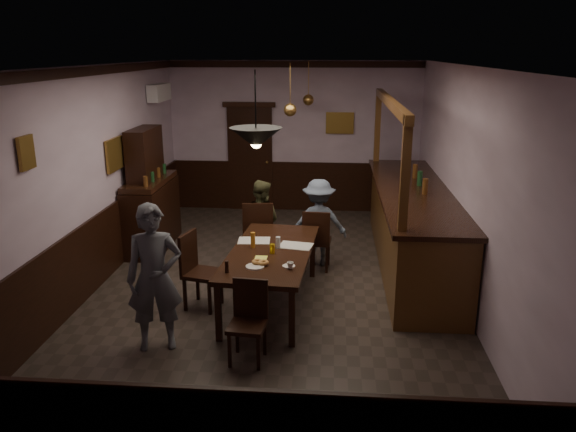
# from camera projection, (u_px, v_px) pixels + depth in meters

# --- Properties ---
(room) EXTENTS (5.01, 8.01, 3.01)m
(room) POSITION_uv_depth(u_px,v_px,m) (274.00, 183.00, 7.45)
(room) COLOR #2D2621
(room) RESTS_ON ground
(dining_table) EXTENTS (1.16, 2.27, 0.75)m
(dining_table) POSITION_uv_depth(u_px,v_px,m) (271.00, 255.00, 7.13)
(dining_table) COLOR black
(dining_table) RESTS_ON ground
(chair_far_left) EXTENTS (0.50, 0.50, 1.04)m
(chair_far_left) POSITION_uv_depth(u_px,v_px,m) (258.00, 231.00, 8.43)
(chair_far_left) COLOR black
(chair_far_left) RESTS_ON ground
(chair_far_right) EXTENTS (0.43, 0.43, 0.94)m
(chair_far_right) POSITION_uv_depth(u_px,v_px,m) (317.00, 238.00, 8.32)
(chair_far_right) COLOR black
(chair_far_right) RESTS_ON ground
(chair_near) EXTENTS (0.41, 0.41, 0.88)m
(chair_near) POSITION_uv_depth(u_px,v_px,m) (249.00, 317.00, 5.93)
(chair_near) COLOR black
(chair_near) RESTS_ON ground
(chair_side) EXTENTS (0.52, 0.52, 0.99)m
(chair_side) POSITION_uv_depth(u_px,v_px,m) (197.00, 267.00, 7.14)
(chair_side) COLOR black
(chair_side) RESTS_ON ground
(person_standing) EXTENTS (0.68, 0.54, 1.65)m
(person_standing) POSITION_uv_depth(u_px,v_px,m) (155.00, 278.00, 6.06)
(person_standing) COLOR #555861
(person_standing) RESTS_ON ground
(person_seated_left) EXTENTS (0.76, 0.68, 1.30)m
(person_seated_left) POSITION_uv_depth(u_px,v_px,m) (261.00, 221.00, 8.68)
(person_seated_left) COLOR brown
(person_seated_left) RESTS_ON ground
(person_seated_right) EXTENTS (0.88, 0.52, 1.34)m
(person_seated_right) POSITION_uv_depth(u_px,v_px,m) (319.00, 222.00, 8.54)
(person_seated_right) COLOR slate
(person_seated_right) RESTS_ON ground
(newspaper_left) EXTENTS (0.44, 0.33, 0.01)m
(newspaper_left) POSITION_uv_depth(u_px,v_px,m) (254.00, 241.00, 7.47)
(newspaper_left) COLOR silver
(newspaper_left) RESTS_ON dining_table
(newspaper_right) EXTENTS (0.47, 0.37, 0.01)m
(newspaper_right) POSITION_uv_depth(u_px,v_px,m) (296.00, 246.00, 7.27)
(newspaper_right) COLOR silver
(newspaper_right) RESTS_ON dining_table
(napkin) EXTENTS (0.16, 0.16, 0.00)m
(napkin) POSITION_uv_depth(u_px,v_px,m) (261.00, 258.00, 6.85)
(napkin) COLOR #EAEA56
(napkin) RESTS_ON dining_table
(saucer) EXTENTS (0.15, 0.15, 0.01)m
(saucer) POSITION_uv_depth(u_px,v_px,m) (289.00, 266.00, 6.58)
(saucer) COLOR white
(saucer) RESTS_ON dining_table
(coffee_cup) EXTENTS (0.09, 0.09, 0.07)m
(coffee_cup) POSITION_uv_depth(u_px,v_px,m) (290.00, 265.00, 6.49)
(coffee_cup) COLOR white
(coffee_cup) RESTS_ON saucer
(pastry_plate) EXTENTS (0.22, 0.22, 0.01)m
(pastry_plate) POSITION_uv_depth(u_px,v_px,m) (255.00, 266.00, 6.57)
(pastry_plate) COLOR white
(pastry_plate) RESTS_ON dining_table
(pastry_ring_a) EXTENTS (0.13, 0.13, 0.04)m
(pastry_ring_a) POSITION_uv_depth(u_px,v_px,m) (257.00, 262.00, 6.64)
(pastry_ring_a) COLOR #C68C47
(pastry_ring_a) RESTS_ON pastry_plate
(pastry_ring_b) EXTENTS (0.13, 0.13, 0.04)m
(pastry_ring_b) POSITION_uv_depth(u_px,v_px,m) (263.00, 263.00, 6.61)
(pastry_ring_b) COLOR #C68C47
(pastry_ring_b) RESTS_ON pastry_plate
(soda_can) EXTENTS (0.07, 0.07, 0.12)m
(soda_can) POSITION_uv_depth(u_px,v_px,m) (272.00, 249.00, 7.00)
(soda_can) COLOR yellow
(soda_can) RESTS_ON dining_table
(beer_glass) EXTENTS (0.06, 0.06, 0.20)m
(beer_glass) POSITION_uv_depth(u_px,v_px,m) (253.00, 240.00, 7.19)
(beer_glass) COLOR #BF721E
(beer_glass) RESTS_ON dining_table
(water_glass) EXTENTS (0.06, 0.06, 0.15)m
(water_glass) POSITION_uv_depth(u_px,v_px,m) (278.00, 243.00, 7.18)
(water_glass) COLOR silver
(water_glass) RESTS_ON dining_table
(pepper_mill) EXTENTS (0.04, 0.04, 0.14)m
(pepper_mill) POSITION_uv_depth(u_px,v_px,m) (227.00, 267.00, 6.39)
(pepper_mill) COLOR black
(pepper_mill) RESTS_ON dining_table
(sideboard) EXTENTS (0.54, 1.51, 1.99)m
(sideboard) POSITION_uv_depth(u_px,v_px,m) (150.00, 201.00, 9.24)
(sideboard) COLOR black
(sideboard) RESTS_ON ground
(bar_counter) EXTENTS (1.05, 4.51, 2.53)m
(bar_counter) POSITION_uv_depth(u_px,v_px,m) (412.00, 225.00, 8.51)
(bar_counter) COLOR #4F2E15
(bar_counter) RESTS_ON ground
(door_back) EXTENTS (0.90, 0.06, 2.10)m
(door_back) POSITION_uv_depth(u_px,v_px,m) (250.00, 159.00, 11.42)
(door_back) COLOR black
(door_back) RESTS_ON ground
(ac_unit) EXTENTS (0.20, 0.85, 0.30)m
(ac_unit) POSITION_uv_depth(u_px,v_px,m) (159.00, 92.00, 10.13)
(ac_unit) COLOR white
(ac_unit) RESTS_ON ground
(picture_left_small) EXTENTS (0.04, 0.28, 0.36)m
(picture_left_small) POSITION_uv_depth(u_px,v_px,m) (26.00, 153.00, 5.92)
(picture_left_small) COLOR olive
(picture_left_small) RESTS_ON ground
(picture_left_large) EXTENTS (0.04, 0.62, 0.48)m
(picture_left_large) POSITION_uv_depth(u_px,v_px,m) (115.00, 154.00, 8.34)
(picture_left_large) COLOR olive
(picture_left_large) RESTS_ON ground
(picture_back) EXTENTS (0.55, 0.04, 0.42)m
(picture_back) POSITION_uv_depth(u_px,v_px,m) (340.00, 123.00, 11.07)
(picture_back) COLOR olive
(picture_back) RESTS_ON ground
(pendant_iron) EXTENTS (0.56, 0.56, 0.81)m
(pendant_iron) POSITION_uv_depth(u_px,v_px,m) (256.00, 138.00, 5.92)
(pendant_iron) COLOR black
(pendant_iron) RESTS_ON ground
(pendant_brass_mid) EXTENTS (0.20, 0.20, 0.81)m
(pendant_brass_mid) POSITION_uv_depth(u_px,v_px,m) (290.00, 110.00, 8.66)
(pendant_brass_mid) COLOR #BF8C3F
(pendant_brass_mid) RESTS_ON ground
(pendant_brass_far) EXTENTS (0.20, 0.20, 0.81)m
(pendant_brass_far) POSITION_uv_depth(u_px,v_px,m) (308.00, 100.00, 10.38)
(pendant_brass_far) COLOR #BF8C3F
(pendant_brass_far) RESTS_ON ground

